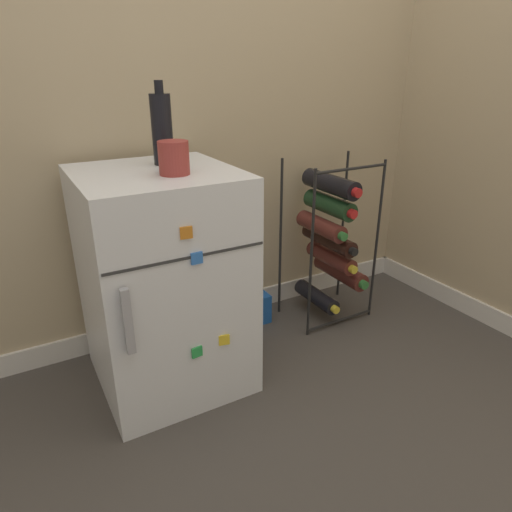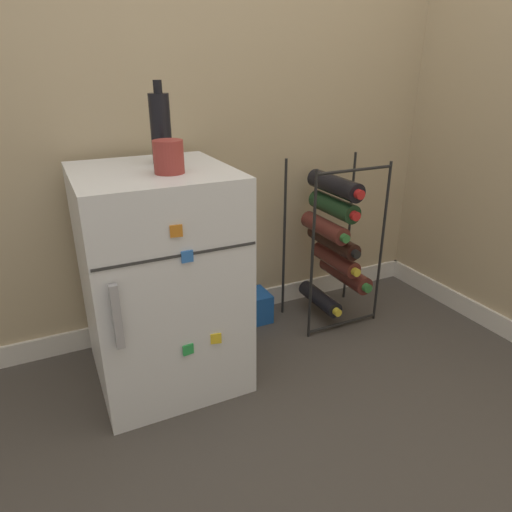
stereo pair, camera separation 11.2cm
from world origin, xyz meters
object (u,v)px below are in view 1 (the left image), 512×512
object	(u,v)px
fridge_top_cup	(174,158)
fridge_top_bottle	(162,129)
soda_box	(241,309)
wine_rack	(329,239)
mini_fridge	(164,282)

from	to	relation	value
fridge_top_cup	fridge_top_bottle	world-z (taller)	fridge_top_bottle
soda_box	fridge_top_cup	world-z (taller)	fridge_top_cup
wine_rack	mini_fridge	bearing A→B (deg)	-174.06
wine_rack	fridge_top_bottle	world-z (taller)	fridge_top_bottle
mini_fridge	fridge_top_bottle	xyz separation A→B (m)	(0.06, 0.08, 0.51)
fridge_top_bottle	soda_box	bearing A→B (deg)	19.17
mini_fridge	fridge_top_cup	size ratio (longest dim) A/B	7.78
soda_box	fridge_top_bottle	world-z (taller)	fridge_top_bottle
mini_fridge	fridge_top_bottle	world-z (taller)	fridge_top_bottle
wine_rack	soda_box	world-z (taller)	wine_rack
wine_rack	fridge_top_bottle	distance (m)	0.90
soda_box	fridge_top_bottle	size ratio (longest dim) A/B	0.93
soda_box	fridge_top_cup	distance (m)	0.90
mini_fridge	fridge_top_cup	world-z (taller)	fridge_top_cup
wine_rack	fridge_top_bottle	xyz separation A→B (m)	(-0.73, 0.00, 0.52)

